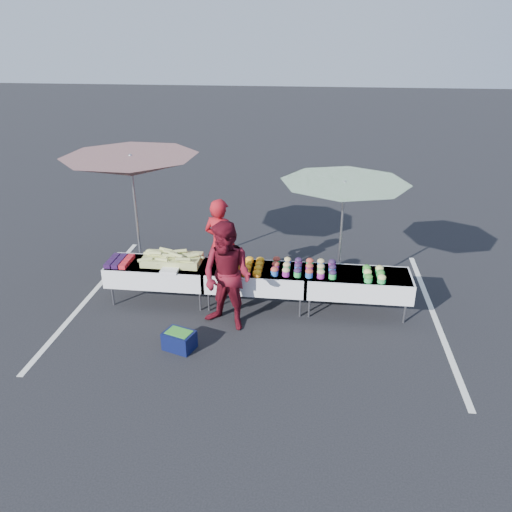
# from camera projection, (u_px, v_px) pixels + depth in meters

# --- Properties ---
(ground) EXTENTS (80.00, 80.00, 0.00)m
(ground) POSITION_uv_depth(u_px,v_px,m) (256.00, 305.00, 9.23)
(ground) COLOR black
(stripe_left) EXTENTS (0.10, 5.00, 0.00)m
(stripe_left) POSITION_uv_depth(u_px,v_px,m) (91.00, 295.00, 9.57)
(stripe_left) COLOR silver
(stripe_left) RESTS_ON ground
(stripe_right) EXTENTS (0.10, 5.00, 0.00)m
(stripe_right) POSITION_uv_depth(u_px,v_px,m) (434.00, 316.00, 8.88)
(stripe_right) COLOR silver
(stripe_right) RESTS_ON ground
(table_left) EXTENTS (1.86, 0.81, 0.75)m
(table_left) POSITION_uv_depth(u_px,v_px,m) (159.00, 272.00, 9.18)
(table_left) COLOR white
(table_left) RESTS_ON ground
(table_center) EXTENTS (1.86, 0.81, 0.75)m
(table_center) POSITION_uv_depth(u_px,v_px,m) (256.00, 277.00, 8.99)
(table_center) COLOR white
(table_center) RESTS_ON ground
(table_right) EXTENTS (1.86, 0.81, 0.75)m
(table_right) POSITION_uv_depth(u_px,v_px,m) (357.00, 283.00, 8.79)
(table_right) COLOR white
(table_right) RESTS_ON ground
(berry_punnets) EXTENTS (0.40, 0.54, 0.08)m
(berry_punnets) POSITION_uv_depth(u_px,v_px,m) (120.00, 261.00, 9.12)
(berry_punnets) COLOR black
(berry_punnets) RESTS_ON table_left
(corn_pile) EXTENTS (1.16, 0.57, 0.26)m
(corn_pile) POSITION_uv_depth(u_px,v_px,m) (172.00, 259.00, 9.09)
(corn_pile) COLOR #A8B85E
(corn_pile) RESTS_ON table_left
(plastic_bags) EXTENTS (0.30, 0.25, 0.05)m
(plastic_bags) POSITION_uv_depth(u_px,v_px,m) (170.00, 270.00, 8.80)
(plastic_bags) COLOR white
(plastic_bags) RESTS_ON table_left
(carrot_bowls) EXTENTS (0.75, 0.69, 0.11)m
(carrot_bowls) POSITION_uv_depth(u_px,v_px,m) (242.00, 266.00, 8.92)
(carrot_bowls) COLOR orange
(carrot_bowls) RESTS_ON table_center
(potato_cups) EXTENTS (1.14, 0.58, 0.16)m
(potato_cups) POSITION_uv_depth(u_px,v_px,m) (304.00, 267.00, 8.79)
(potato_cups) COLOR blue
(potato_cups) RESTS_ON table_right
(bean_baskets) EXTENTS (0.36, 0.50, 0.15)m
(bean_baskets) POSITION_uv_depth(u_px,v_px,m) (374.00, 274.00, 8.57)
(bean_baskets) COLOR green
(bean_baskets) RESTS_ON table_right
(vendor) EXTENTS (0.80, 0.68, 1.85)m
(vendor) POSITION_uv_depth(u_px,v_px,m) (220.00, 246.00, 9.42)
(vendor) COLOR maroon
(vendor) RESTS_ON ground
(customer) EXTENTS (1.12, 1.01, 1.88)m
(customer) POSITION_uv_depth(u_px,v_px,m) (227.00, 277.00, 8.20)
(customer) COLOR #5B0D19
(customer) RESTS_ON ground
(umbrella_left) EXTENTS (3.24, 3.24, 2.59)m
(umbrella_left) POSITION_uv_depth(u_px,v_px,m) (131.00, 167.00, 9.18)
(umbrella_left) COLOR black
(umbrella_left) RESTS_ON ground
(umbrella_right) EXTENTS (2.47, 2.47, 2.30)m
(umbrella_right) POSITION_uv_depth(u_px,v_px,m) (344.00, 193.00, 8.61)
(umbrella_right) COLOR black
(umbrella_right) RESTS_ON ground
(storage_bin) EXTENTS (0.56, 0.48, 0.31)m
(storage_bin) POSITION_uv_depth(u_px,v_px,m) (179.00, 340.00, 7.91)
(storage_bin) COLOR #0A1036
(storage_bin) RESTS_ON ground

